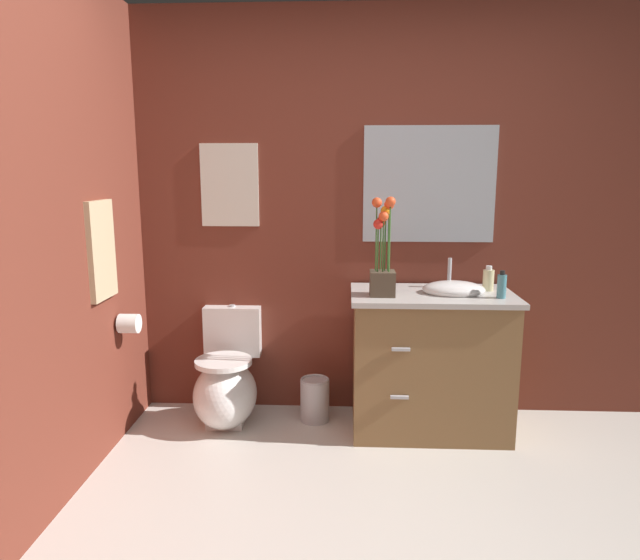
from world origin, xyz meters
TOP-DOWN VIEW (x-y plane):
  - wall_back at (0.20, 1.77)m, footprint 4.36×0.05m
  - wall_left at (-1.43, 0.52)m, footprint 0.05×4.87m
  - toilet at (-0.83, 1.47)m, footprint 0.38×0.59m
  - vanity_cabinet at (0.40, 1.44)m, footprint 0.94×0.56m
  - flower_vase at (0.10, 1.36)m, footprint 0.14×0.14m
  - soap_bottle at (0.73, 1.52)m, footprint 0.06×0.06m
  - lotion_bottle at (0.76, 1.32)m, footprint 0.05×0.05m
  - trash_bin at (-0.29, 1.53)m, footprint 0.18×0.18m
  - wall_poster at (-0.83, 1.73)m, footprint 0.36×0.01m
  - wall_mirror at (0.40, 1.73)m, footprint 0.80×0.01m
  - hanging_towel at (-1.39, 1.10)m, footprint 0.03×0.28m
  - toilet_paper_roll at (-1.33, 1.27)m, footprint 0.11×0.11m

SIDE VIEW (x-z plane):
  - trash_bin at x=-0.29m, z-range 0.00..0.27m
  - toilet at x=-0.83m, z-range -0.10..0.59m
  - vanity_cabinet at x=0.40m, z-range -0.08..0.94m
  - toilet_paper_roll at x=-1.33m, z-range 0.62..0.74m
  - soap_bottle at x=0.73m, z-range 0.83..0.98m
  - lotion_bottle at x=0.76m, z-range 0.83..0.99m
  - flower_vase at x=0.10m, z-range 0.76..1.32m
  - hanging_towel at x=-1.39m, z-range 0.86..1.38m
  - wall_back at x=0.20m, z-range 0.00..2.50m
  - wall_left at x=-1.43m, z-range 0.00..2.50m
  - wall_poster at x=-0.83m, z-range 1.19..1.70m
  - wall_mirror at x=0.40m, z-range 1.10..1.80m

